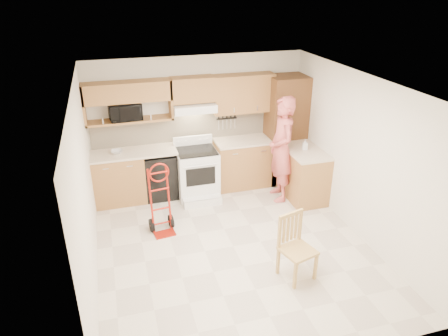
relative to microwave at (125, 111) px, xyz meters
name	(u,v)px	position (x,y,z in m)	size (l,w,h in m)	color
floor	(233,247)	(1.32, -2.08, -1.65)	(4.00, 4.50, 0.02)	beige
ceiling	(235,84)	(1.32, -2.08, 0.87)	(4.00, 4.50, 0.02)	white
wall_back	(198,123)	(1.32, 0.17, -0.39)	(4.00, 0.02, 2.50)	silver
wall_front	(307,274)	(1.32, -4.34, -0.39)	(4.00, 0.02, 2.50)	silver
wall_left	(84,192)	(-0.69, -2.08, -0.39)	(0.02, 4.50, 2.50)	silver
wall_right	(360,157)	(3.33, -2.08, -0.39)	(0.02, 4.50, 2.50)	silver
backsplash	(198,126)	(1.32, 0.15, -0.44)	(3.92, 0.03, 0.55)	beige
lower_cab_left	(119,178)	(-0.23, -0.14, -1.19)	(0.90, 0.60, 0.90)	olive
dishwasher	(161,174)	(0.52, -0.14, -1.21)	(0.60, 0.60, 0.85)	black
lower_cab_right	(244,163)	(2.15, -0.14, -1.19)	(1.14, 0.60, 0.90)	olive
countertop_left	(134,152)	(0.07, -0.13, -0.72)	(1.50, 0.63, 0.04)	beige
countertop_right	(245,141)	(2.15, -0.13, -0.72)	(1.14, 0.63, 0.04)	beige
cab_return_right	(303,175)	(3.02, -0.94, -1.19)	(0.60, 1.00, 0.90)	olive
countertop_return	(305,151)	(3.02, -0.94, -0.72)	(0.63, 1.00, 0.04)	beige
pantry_tall	(285,130)	(2.97, -0.14, -0.59)	(0.70, 0.60, 2.10)	brown
upper_cab_left	(127,92)	(0.07, 0.00, 0.34)	(1.50, 0.33, 0.34)	olive
upper_shelf_mw	(130,120)	(0.07, 0.00, -0.17)	(1.50, 0.33, 0.04)	olive
upper_cab_center	(192,89)	(1.20, 0.00, 0.30)	(0.76, 0.33, 0.44)	olive
upper_cab_right	(243,93)	(2.15, 0.00, 0.16)	(1.14, 0.33, 0.70)	olive
range_hood	(194,107)	(1.20, -0.06, -0.01)	(0.76, 0.46, 0.14)	white
knife_strip	(227,122)	(1.87, 0.12, -0.40)	(0.40, 0.05, 0.29)	black
microwave	(125,111)	(0.00, 0.00, 0.00)	(0.54, 0.36, 0.30)	black
range	(198,170)	(1.16, -0.39, -1.10)	(0.73, 0.96, 1.08)	white
person	(281,150)	(2.59, -0.84, -0.68)	(0.70, 0.46, 1.92)	#C45754
hand_truck	(161,202)	(0.35, -1.39, -1.09)	(0.43, 0.39, 1.10)	#A0180B
dining_chair	(298,248)	(1.94, -2.98, -1.18)	(0.41, 0.45, 0.92)	tan
soap_bottle	(305,144)	(3.02, -0.90, -0.60)	(0.09, 0.09, 0.19)	white
bowl	(117,152)	(-0.22, -0.14, -0.67)	(0.21, 0.21, 0.05)	white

